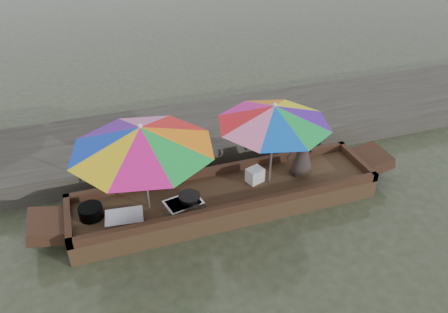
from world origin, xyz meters
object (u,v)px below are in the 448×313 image
object	(u,v)px
umbrella_bow	(145,168)
cooking_pot	(91,212)
vendor	(302,148)
tray_crayfish	(183,204)
boat_hull	(226,199)
supply_bag	(255,175)
umbrella_stern	(272,145)
charcoal_grill	(190,200)
tray_scallop	(124,217)

from	to	relation	value
umbrella_bow	cooking_pot	bearing A→B (deg)	176.60
vendor	cooking_pot	bearing A→B (deg)	-7.82
tray_crayfish	boat_hull	bearing A→B (deg)	11.64
tray_crayfish	supply_bag	bearing A→B (deg)	11.24
supply_bag	tray_crayfish	bearing A→B (deg)	-168.76
tray_crayfish	umbrella_stern	size ratio (longest dim) A/B	0.31
tray_crayfish	umbrella_stern	world-z (taller)	umbrella_stern
tray_crayfish	charcoal_grill	bearing A→B (deg)	15.70
umbrella_bow	umbrella_stern	size ratio (longest dim) A/B	1.18
charcoal_grill	vendor	size ratio (longest dim) A/B	0.31
vendor	supply_bag	bearing A→B (deg)	-10.87
boat_hull	supply_bag	bearing A→B (deg)	10.69
tray_crayfish	charcoal_grill	xyz separation A→B (m)	(0.11, 0.03, 0.04)
cooking_pot	umbrella_bow	bearing A→B (deg)	-3.40
vendor	umbrella_stern	size ratio (longest dim) A/B	0.58
boat_hull	umbrella_bow	bearing A→B (deg)	180.00
boat_hull	umbrella_stern	world-z (taller)	umbrella_stern
boat_hull	tray_crayfish	bearing A→B (deg)	-168.36
boat_hull	tray_crayfish	distance (m)	0.84
tray_scallop	umbrella_bow	world-z (taller)	umbrella_bow
cooking_pot	tray_scallop	xyz separation A→B (m)	(0.49, -0.21, -0.07)
umbrella_stern	cooking_pot	bearing A→B (deg)	178.98
boat_hull	tray_scallop	size ratio (longest dim) A/B	8.96
cooking_pot	supply_bag	bearing A→B (deg)	1.11
supply_bag	vendor	xyz separation A→B (m)	(0.87, -0.04, 0.42)
vendor	tray_crayfish	bearing A→B (deg)	-2.14
charcoal_grill	cooking_pot	bearing A→B (deg)	173.23
vendor	umbrella_bow	size ratio (longest dim) A/B	0.49
cooking_pot	charcoal_grill	size ratio (longest dim) A/B	1.12
tray_crayfish	charcoal_grill	world-z (taller)	charcoal_grill
tray_scallop	umbrella_stern	size ratio (longest dim) A/B	0.31
tray_scallop	umbrella_bow	distance (m)	0.88
tray_scallop	umbrella_stern	bearing A→B (deg)	3.52
tray_crayfish	supply_bag	xyz separation A→B (m)	(1.37, 0.27, 0.09)
tray_scallop	charcoal_grill	xyz separation A→B (m)	(1.08, 0.03, 0.05)
charcoal_grill	umbrella_stern	xyz separation A→B (m)	(1.50, 0.13, 0.69)
boat_hull	tray_scallop	xyz separation A→B (m)	(-1.76, -0.16, 0.21)
umbrella_bow	umbrella_stern	world-z (taller)	same
umbrella_stern	supply_bag	bearing A→B (deg)	155.55
boat_hull	umbrella_bow	xyz separation A→B (m)	(-1.33, 0.00, 0.95)
cooking_pot	umbrella_bow	distance (m)	1.14
tray_crayfish	cooking_pot	bearing A→B (deg)	171.46
boat_hull	tray_crayfish	size ratio (longest dim) A/B	8.96
tray_scallop	supply_bag	world-z (taller)	supply_bag
tray_crayfish	umbrella_stern	bearing A→B (deg)	5.79
supply_bag	umbrella_bow	world-z (taller)	umbrella_bow
vendor	umbrella_bow	world-z (taller)	umbrella_bow
tray_scallop	vendor	distance (m)	3.25
boat_hull	tray_crayfish	xyz separation A→B (m)	(-0.79, -0.16, 0.22)
charcoal_grill	umbrella_stern	distance (m)	1.66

